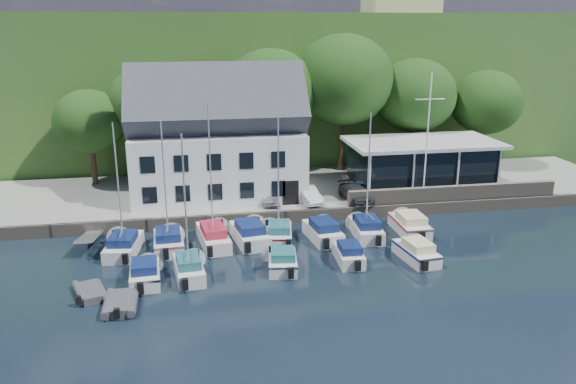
% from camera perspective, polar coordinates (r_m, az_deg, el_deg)
% --- Properties ---
extents(ground, '(180.00, 180.00, 0.00)m').
position_cam_1_polar(ground, '(34.72, 6.50, -9.09)').
color(ground, black).
rests_on(ground, ground).
extents(quay, '(60.00, 13.00, 1.00)m').
position_cam_1_polar(quay, '(50.41, 0.93, 0.02)').
color(quay, gray).
rests_on(quay, ground).
extents(quay_face, '(60.00, 0.30, 1.00)m').
position_cam_1_polar(quay_face, '(44.36, 2.53, -2.39)').
color(quay_face, '#6E6558').
rests_on(quay_face, ground).
extents(hillside, '(160.00, 75.00, 16.00)m').
position_cam_1_polar(hillside, '(92.58, -4.42, 12.44)').
color(hillside, '#305921').
rests_on(hillside, ground).
extents(field_patch, '(50.00, 30.00, 0.30)m').
position_cam_1_polar(field_patch, '(101.32, -0.30, 17.49)').
color(field_patch, '#4F6030').
rests_on(field_patch, hillside).
extents(harbor_building, '(14.40, 8.20, 8.70)m').
position_cam_1_polar(harbor_building, '(47.42, -7.17, 4.85)').
color(harbor_building, white).
rests_on(harbor_building, quay).
extents(club_pavilion, '(13.20, 7.20, 4.10)m').
position_cam_1_polar(club_pavilion, '(51.55, 13.37, 2.87)').
color(club_pavilion, black).
rests_on(club_pavilion, quay).
extents(seawall, '(18.00, 0.50, 1.20)m').
position_cam_1_polar(seawall, '(48.33, 16.47, -0.08)').
color(seawall, '#6E6558').
rests_on(seawall, quay).
extents(gangway, '(1.20, 6.00, 1.40)m').
position_cam_1_polar(gangway, '(42.32, -19.31, -5.07)').
color(gangway, silver).
rests_on(gangway, ground).
extents(car_silver, '(1.52, 3.43, 1.15)m').
position_cam_1_polar(car_silver, '(45.44, -1.85, -0.48)').
color(car_silver, '#ABACB0').
rests_on(car_silver, quay).
extents(car_white, '(1.93, 4.03, 1.27)m').
position_cam_1_polar(car_white, '(45.86, 2.02, -0.24)').
color(car_white, beige).
rests_on(car_white, quay).
extents(car_dgrey, '(2.38, 4.58, 1.27)m').
position_cam_1_polar(car_dgrey, '(46.48, 6.92, -0.12)').
color(car_dgrey, '#2D2E33').
rests_on(car_dgrey, quay).
extents(car_blue, '(2.56, 3.87, 1.23)m').
position_cam_1_polar(car_blue, '(47.97, 7.94, 0.36)').
color(car_blue, '#2E588F').
rests_on(car_blue, quay).
extents(flagpole, '(2.48, 0.20, 10.32)m').
position_cam_1_polar(flagpole, '(47.05, 13.96, 5.40)').
color(flagpole, white).
rests_on(flagpole, quay).
extents(tree_0, '(6.25, 6.25, 8.54)m').
position_cam_1_polar(tree_0, '(53.05, -19.38, 5.22)').
color(tree_0, '#1A3710').
rests_on(tree_0, quay).
extents(tree_1, '(7.52, 7.52, 10.28)m').
position_cam_1_polar(tree_1, '(53.41, -13.95, 6.71)').
color(tree_1, '#1A3710').
rests_on(tree_1, quay).
extents(tree_2, '(8.69, 8.69, 11.88)m').
position_cam_1_polar(tree_2, '(53.32, -1.72, 8.05)').
color(tree_2, '#1A3710').
rests_on(tree_2, quay).
extents(tree_3, '(9.64, 9.64, 13.17)m').
position_cam_1_polar(tree_3, '(55.03, 5.55, 8.94)').
color(tree_3, '#1A3710').
rests_on(tree_3, quay).
extents(tree_4, '(7.92, 7.92, 10.82)m').
position_cam_1_polar(tree_4, '(57.10, 12.71, 7.70)').
color(tree_4, '#1A3710').
rests_on(tree_4, quay).
extents(tree_5, '(7.05, 7.05, 9.64)m').
position_cam_1_polar(tree_5, '(60.15, 19.36, 7.04)').
color(tree_5, '#1A3710').
rests_on(tree_5, quay).
extents(boat_r1_0, '(2.93, 6.37, 8.69)m').
position_cam_1_polar(boat_r1_0, '(38.76, -16.81, -0.02)').
color(boat_r1_0, silver).
rests_on(boat_r1_0, ground).
extents(boat_r1_1, '(2.42, 5.71, 9.37)m').
position_cam_1_polar(boat_r1_1, '(38.48, -12.41, 0.72)').
color(boat_r1_1, silver).
rests_on(boat_r1_1, ground).
extents(boat_r1_2, '(2.82, 7.22, 9.36)m').
position_cam_1_polar(boat_r1_2, '(38.88, -7.83, 1.12)').
color(boat_r1_2, silver).
rests_on(boat_r1_2, ground).
extents(boat_r1_3, '(3.14, 6.76, 1.57)m').
position_cam_1_polar(boat_r1_3, '(40.28, -3.94, -4.03)').
color(boat_r1_3, silver).
rests_on(boat_r1_3, ground).
extents(boat_r1_4, '(2.90, 5.67, 8.75)m').
position_cam_1_polar(boat_r1_4, '(39.20, -0.98, 0.95)').
color(boat_r1_4, silver).
rests_on(boat_r1_4, ground).
extents(boat_r1_5, '(2.74, 6.05, 1.57)m').
position_cam_1_polar(boat_r1_5, '(40.66, 3.57, -3.82)').
color(boat_r1_5, silver).
rests_on(boat_r1_5, ground).
extents(boat_r1_6, '(2.39, 6.32, 9.26)m').
position_cam_1_polar(boat_r1_6, '(40.45, 8.16, 1.66)').
color(boat_r1_6, silver).
rests_on(boat_r1_6, ground).
extents(boat_r1_7, '(2.24, 6.14, 1.49)m').
position_cam_1_polar(boat_r1_7, '(43.06, 12.25, -3.04)').
color(boat_r1_7, silver).
rests_on(boat_r1_7, ground).
extents(boat_r2_0, '(2.21, 5.31, 1.41)m').
position_cam_1_polar(boat_r2_0, '(35.38, -14.35, -7.76)').
color(boat_r2_0, silver).
rests_on(boat_r2_0, ground).
extents(boat_r2_1, '(2.37, 5.89, 8.86)m').
position_cam_1_polar(boat_r2_1, '(34.11, -10.37, -1.71)').
color(boat_r2_1, silver).
rests_on(boat_r2_1, ground).
extents(boat_r2_2, '(2.53, 4.89, 1.38)m').
position_cam_1_polar(boat_r2_2, '(35.95, -0.57, -6.82)').
color(boat_r2_2, silver).
rests_on(boat_r2_2, ground).
extents(boat_r2_3, '(1.92, 4.72, 1.36)m').
position_cam_1_polar(boat_r2_3, '(37.17, 6.20, -6.11)').
color(boat_r2_3, silver).
rests_on(boat_r2_3, ground).
extents(boat_r2_4, '(2.53, 5.62, 1.43)m').
position_cam_1_polar(boat_r2_4, '(38.19, 12.92, -5.75)').
color(boat_r2_4, silver).
rests_on(boat_r2_4, ground).
extents(dinghy_0, '(2.58, 3.26, 0.66)m').
position_cam_1_polar(dinghy_0, '(34.65, -19.41, -9.46)').
color(dinghy_0, '#3A3B40').
rests_on(dinghy_0, ground).
extents(dinghy_1, '(1.91, 3.16, 0.73)m').
position_cam_1_polar(dinghy_1, '(32.83, -16.67, -10.64)').
color(dinghy_1, '#3A3B40').
rests_on(dinghy_1, ground).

